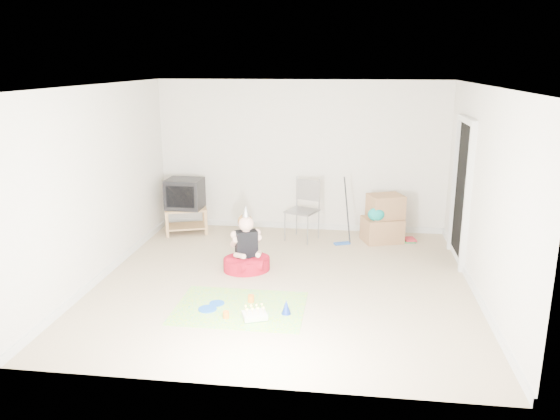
# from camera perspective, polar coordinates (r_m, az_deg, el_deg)

# --- Properties ---
(ground) EXTENTS (5.00, 5.00, 0.00)m
(ground) POSITION_cam_1_polar(r_m,az_deg,el_deg) (7.46, 0.37, -7.52)
(ground) COLOR tan
(ground) RESTS_ON ground
(doorway_recess) EXTENTS (0.02, 0.90, 2.05)m
(doorway_recess) POSITION_cam_1_polar(r_m,az_deg,el_deg) (8.40, 18.49, 1.64)
(doorway_recess) COLOR black
(doorway_recess) RESTS_ON ground
(tv_stand) EXTENTS (0.82, 0.66, 0.45)m
(tv_stand) POSITION_cam_1_polar(r_m,az_deg,el_deg) (9.60, -9.80, -0.84)
(tv_stand) COLOR #AB7F4D
(tv_stand) RESTS_ON ground
(crt_tv) EXTENTS (0.61, 0.51, 0.51)m
(crt_tv) POSITION_cam_1_polar(r_m,az_deg,el_deg) (9.49, -9.92, 1.70)
(crt_tv) COLOR black
(crt_tv) RESTS_ON tv_stand
(folding_chair) EXTENTS (0.60, 0.59, 1.03)m
(folding_chair) POSITION_cam_1_polar(r_m,az_deg,el_deg) (9.03, 2.32, -0.10)
(folding_chair) COLOR gray
(folding_chair) RESTS_ON ground
(cardboard_boxes) EXTENTS (0.73, 0.66, 0.78)m
(cardboard_boxes) POSITION_cam_1_polar(r_m,az_deg,el_deg) (9.15, 10.73, -0.97)
(cardboard_boxes) COLOR #9C704B
(cardboard_boxes) RESTS_ON ground
(floor_mop) EXTENTS (0.28, 0.34, 1.06)m
(floor_mop) POSITION_cam_1_polar(r_m,az_deg,el_deg) (8.92, 6.55, -1.96)
(floor_mop) COLOR #2252AE
(floor_mop) RESTS_ON ground
(book_pile) EXTENTS (0.22, 0.26, 0.05)m
(book_pile) POSITION_cam_1_polar(r_m,az_deg,el_deg) (9.33, 13.38, -3.05)
(book_pile) COLOR #2A7E3F
(book_pile) RESTS_ON ground
(seated_woman) EXTENTS (0.88, 0.88, 0.96)m
(seated_woman) POSITION_cam_1_polar(r_m,az_deg,el_deg) (7.81, -3.51, -4.83)
(seated_woman) COLOR #B21023
(seated_woman) RESTS_ON ground
(party_mat) EXTENTS (1.57, 1.14, 0.01)m
(party_mat) POSITION_cam_1_polar(r_m,az_deg,el_deg) (6.73, -4.22, -10.16)
(party_mat) COLOR #E32F71
(party_mat) RESTS_ON ground
(birthday_cake) EXTENTS (0.33, 0.30, 0.14)m
(birthday_cake) POSITION_cam_1_polar(r_m,az_deg,el_deg) (6.44, -2.66, -11.01)
(birthday_cake) COLOR silver
(birthday_cake) RESTS_ON party_mat
(blue_plate_near) EXTENTS (0.23, 0.23, 0.01)m
(blue_plate_near) POSITION_cam_1_polar(r_m,az_deg,el_deg) (6.85, -6.62, -9.65)
(blue_plate_near) COLOR blue
(blue_plate_near) RESTS_ON party_mat
(blue_plate_far) EXTENTS (0.26, 0.26, 0.01)m
(blue_plate_far) POSITION_cam_1_polar(r_m,az_deg,el_deg) (6.72, -7.58, -10.21)
(blue_plate_far) COLOR blue
(blue_plate_far) RESTS_ON party_mat
(orange_cup_near) EXTENTS (0.09, 0.09, 0.09)m
(orange_cup_near) POSITION_cam_1_polar(r_m,az_deg,el_deg) (6.85, -3.05, -9.23)
(orange_cup_near) COLOR orange
(orange_cup_near) RESTS_ON party_mat
(orange_cup_far) EXTENTS (0.09, 0.09, 0.08)m
(orange_cup_far) POSITION_cam_1_polar(r_m,az_deg,el_deg) (6.47, -5.67, -10.84)
(orange_cup_far) COLOR orange
(orange_cup_far) RESTS_ON party_mat
(blue_party_hat) EXTENTS (0.14, 0.14, 0.17)m
(blue_party_hat) POSITION_cam_1_polar(r_m,az_deg,el_deg) (6.52, 0.65, -10.11)
(blue_party_hat) COLOR #1B3AC2
(blue_party_hat) RESTS_ON party_mat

